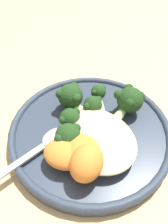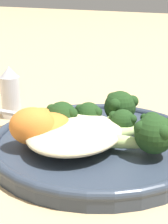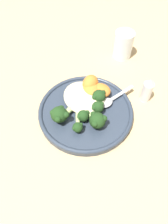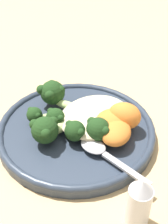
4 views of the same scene
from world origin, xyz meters
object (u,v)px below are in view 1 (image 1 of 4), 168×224
(quinoa_mound, at_px, (97,138))
(broccoli_stalk_1, at_px, (100,104))
(plate, at_px, (90,131))
(broccoli_stalk_4, at_px, (79,122))
(broccoli_stalk_5, at_px, (75,136))
(sweet_potato_chunk_2, at_px, (83,153))
(sweet_potato_chunk_0, at_px, (65,154))
(sweet_potato_chunk_1, at_px, (87,163))
(broccoli_stalk_0, at_px, (125,104))
(broccoli_stalk_3, at_px, (76,102))
(broccoli_stalk_2, at_px, (95,112))
(spoon, at_px, (48,142))

(quinoa_mound, relative_size, broccoli_stalk_1, 1.20)
(plate, height_order, broccoli_stalk_4, broccoli_stalk_4)
(broccoli_stalk_5, xyz_separation_m, sweet_potato_chunk_2, (-0.03, 0.01, -0.00))
(sweet_potato_chunk_0, bearing_deg, plate, -70.69)
(sweet_potato_chunk_0, height_order, sweet_potato_chunk_1, sweet_potato_chunk_1)
(broccoli_stalk_0, distance_m, sweet_potato_chunk_1, 0.13)
(quinoa_mound, bearing_deg, broccoli_stalk_3, -14.48)
(plate, xyz_separation_m, broccoli_stalk_3, (0.04, -0.00, 0.03))
(broccoli_stalk_2, bearing_deg, quinoa_mound, 161.22)
(broccoli_stalk_1, distance_m, broccoli_stalk_3, 0.04)
(broccoli_stalk_2, bearing_deg, broccoli_stalk_1, -41.91)
(broccoli_stalk_3, xyz_separation_m, sweet_potato_chunk_1, (-0.10, 0.06, 0.00))
(sweet_potato_chunk_1, xyz_separation_m, spoon, (0.07, 0.01, -0.02))
(broccoli_stalk_2, xyz_separation_m, broccoli_stalk_4, (-0.00, 0.04, 0.00))
(broccoli_stalk_0, relative_size, spoon, 1.01)
(broccoli_stalk_1, relative_size, spoon, 0.82)
(sweet_potato_chunk_2, bearing_deg, broccoli_stalk_3, -31.90)
(broccoli_stalk_2, height_order, sweet_potato_chunk_2, sweet_potato_chunk_2)
(broccoli_stalk_4, bearing_deg, broccoli_stalk_2, -115.02)
(sweet_potato_chunk_1, bearing_deg, spoon, 11.84)
(broccoli_stalk_5, distance_m, sweet_potato_chunk_2, 0.03)
(quinoa_mound, bearing_deg, broccoli_stalk_4, 2.83)
(broccoli_stalk_1, relative_size, sweet_potato_chunk_1, 1.96)
(broccoli_stalk_1, relative_size, sweet_potato_chunk_2, 1.65)
(quinoa_mound, relative_size, broccoli_stalk_5, 1.36)
(broccoli_stalk_1, bearing_deg, quinoa_mound, 168.50)
(broccoli_stalk_1, bearing_deg, broccoli_stalk_5, 146.08)
(broccoli_stalk_1, height_order, broccoli_stalk_4, broccoli_stalk_4)
(broccoli_stalk_2, height_order, sweet_potato_chunk_1, sweet_potato_chunk_1)
(sweet_potato_chunk_2, bearing_deg, broccoli_stalk_2, -52.88)
(spoon, bearing_deg, plate, 165.13)
(broccoli_stalk_2, distance_m, broccoli_stalk_4, 0.04)
(broccoli_stalk_0, bearing_deg, plate, 153.23)
(sweet_potato_chunk_0, height_order, sweet_potato_chunk_2, sweet_potato_chunk_2)
(broccoli_stalk_4, height_order, sweet_potato_chunk_0, broccoli_stalk_4)
(plate, relative_size, broccoli_stalk_5, 2.84)
(plate, distance_m, quinoa_mound, 0.04)
(quinoa_mound, distance_m, broccoli_stalk_4, 0.04)
(quinoa_mound, relative_size, broccoli_stalk_3, 0.98)
(sweet_potato_chunk_1, bearing_deg, broccoli_stalk_5, -19.67)
(sweet_potato_chunk_2, relative_size, spoon, 0.50)
(broccoli_stalk_0, height_order, sweet_potato_chunk_2, broccoli_stalk_0)
(broccoli_stalk_0, xyz_separation_m, sweet_potato_chunk_0, (-0.01, 0.13, -0.00))
(plate, bearing_deg, quinoa_mound, 154.82)
(broccoli_stalk_1, height_order, sweet_potato_chunk_0, sweet_potato_chunk_0)
(plate, distance_m, sweet_potato_chunk_1, 0.08)
(sweet_potato_chunk_0, height_order, spoon, sweet_potato_chunk_0)
(sweet_potato_chunk_2, bearing_deg, sweet_potato_chunk_0, 49.60)
(plate, bearing_deg, broccoli_stalk_2, -61.38)
(broccoli_stalk_2, relative_size, broccoli_stalk_4, 1.07)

